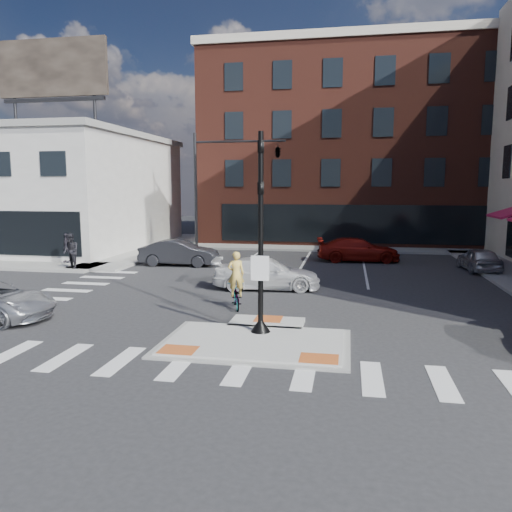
% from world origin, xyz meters
% --- Properties ---
extents(ground, '(120.00, 120.00, 0.00)m').
position_xyz_m(ground, '(0.00, 0.00, 0.00)').
color(ground, '#28282B').
rests_on(ground, ground).
extents(refuge_island, '(5.40, 4.65, 0.13)m').
position_xyz_m(refuge_island, '(0.00, -0.26, 0.05)').
color(refuge_island, gray).
rests_on(refuge_island, ground).
extents(sidewalk_nw, '(23.50, 20.50, 0.15)m').
position_xyz_m(sidewalk_nw, '(-16.76, 15.29, 0.08)').
color(sidewalk_nw, gray).
rests_on(sidewalk_nw, ground).
extents(sidewalk_n, '(26.00, 3.00, 0.15)m').
position_xyz_m(sidewalk_n, '(3.00, 22.00, 0.07)').
color(sidewalk_n, gray).
rests_on(sidewalk_n, ground).
extents(building_nw, '(20.40, 16.40, 14.40)m').
position_xyz_m(building_nw, '(-21.98, 19.98, 4.23)').
color(building_nw, beige).
rests_on(building_nw, ground).
extents(building_n, '(24.40, 18.40, 15.50)m').
position_xyz_m(building_n, '(3.00, 31.99, 7.80)').
color(building_n, '#59261B').
rests_on(building_n, ground).
extents(building_far_left, '(10.00, 12.00, 10.00)m').
position_xyz_m(building_far_left, '(-4.00, 52.00, 5.00)').
color(building_far_left, slate).
rests_on(building_far_left, ground).
extents(building_far_right, '(12.00, 12.00, 12.00)m').
position_xyz_m(building_far_right, '(9.00, 54.00, 6.00)').
color(building_far_right, brown).
rests_on(building_far_right, ground).
extents(signal_pole, '(0.60, 0.60, 5.98)m').
position_xyz_m(signal_pole, '(0.00, 0.40, 2.36)').
color(signal_pole, black).
rests_on(signal_pole, refuge_island).
extents(mast_arm_signal, '(6.10, 2.24, 8.00)m').
position_xyz_m(mast_arm_signal, '(-3.47, 18.00, 6.21)').
color(mast_arm_signal, black).
rests_on(mast_arm_signal, ground).
extents(white_pickup, '(4.93, 2.47, 1.37)m').
position_xyz_m(white_pickup, '(-0.96, 7.36, 0.69)').
color(white_pickup, silver).
rests_on(white_pickup, ground).
extents(bg_car_dark, '(4.54, 1.73, 1.48)m').
position_xyz_m(bg_car_dark, '(-6.98, 12.99, 0.74)').
color(bg_car_dark, '#26272B').
rests_on(bg_car_dark, ground).
extents(bg_car_silver, '(1.76, 3.89, 1.30)m').
position_xyz_m(bg_car_silver, '(9.50, 14.05, 0.65)').
color(bg_car_silver, silver).
rests_on(bg_car_silver, ground).
extents(bg_car_red, '(5.11, 2.47, 1.43)m').
position_xyz_m(bg_car_red, '(3.17, 16.50, 0.72)').
color(bg_car_red, maroon).
rests_on(bg_car_red, ground).
extents(cyclist, '(1.06, 1.78, 2.14)m').
position_xyz_m(cyclist, '(-1.50, 3.64, 0.72)').
color(cyclist, '#3F3F44').
rests_on(cyclist, ground).
extents(pedestrian_a, '(1.17, 1.10, 1.91)m').
position_xyz_m(pedestrian_a, '(-12.00, 10.00, 1.10)').
color(pedestrian_a, black).
rests_on(pedestrian_a, sidewalk_nw).
extents(pedestrian_b, '(1.06, 0.59, 1.71)m').
position_xyz_m(pedestrian_b, '(-13.44, 12.00, 1.01)').
color(pedestrian_b, '#302D37').
rests_on(pedestrian_b, sidewalk_nw).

